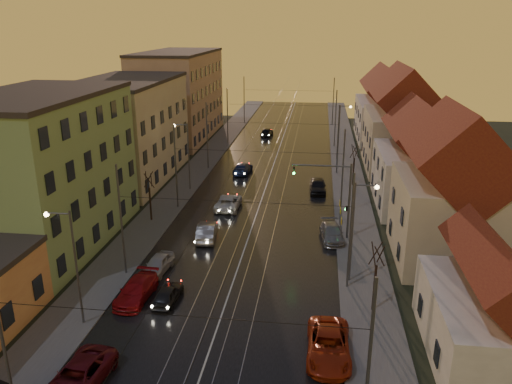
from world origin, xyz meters
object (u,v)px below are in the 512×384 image
at_px(driving_car_2, 229,202).
at_px(driving_car_3, 243,168).
at_px(parked_left_1, 78,377).
at_px(parked_left_3, 158,264).
at_px(street_lamp_3, 341,127).
at_px(parked_right_1, 332,233).
at_px(street_lamp_1, 357,223).
at_px(driving_car_1, 207,231).
at_px(street_lamp_2, 186,150).
at_px(parked_left_2, 136,290).
at_px(street_lamp_0, 71,257).
at_px(parked_right_2, 318,186).
at_px(driving_car_0, 168,294).
at_px(traffic_light_mast, 338,191).
at_px(driving_car_4, 267,132).
at_px(parked_right_0, 329,345).

bearing_deg(driving_car_2, driving_car_3, -87.32).
relative_size(parked_left_1, parked_left_3, 1.31).
xyz_separation_m(street_lamp_3, parked_right_1, (-1.50, -28.30, -4.21)).
distance_m(street_lamp_1, driving_car_1, 14.98).
bearing_deg(parked_left_1, street_lamp_3, 78.94).
height_order(street_lamp_2, parked_left_2, street_lamp_2).
distance_m(street_lamp_3, parked_left_2, 43.57).
distance_m(driving_car_3, parked_left_2, 32.25).
bearing_deg(street_lamp_0, parked_right_2, 62.29).
bearing_deg(driving_car_1, parked_left_3, 62.86).
bearing_deg(driving_car_0, parked_left_2, -0.41).
distance_m(street_lamp_1, traffic_light_mast, 8.08).
height_order(street_lamp_1, parked_right_2, street_lamp_1).
xyz_separation_m(parked_left_3, parked_right_2, (12.40, 21.42, 0.10)).
height_order(street_lamp_3, driving_car_4, street_lamp_3).
bearing_deg(driving_car_0, parked_left_1, 78.86).
distance_m(street_lamp_1, driving_car_4, 52.11).
bearing_deg(parked_left_2, parked_right_2, 66.78).
bearing_deg(driving_car_3, street_lamp_2, 58.07).
bearing_deg(parked_right_0, street_lamp_3, 87.11).
height_order(driving_car_0, parked_left_2, parked_left_2).
relative_size(street_lamp_1, driving_car_3, 1.65).
relative_size(street_lamp_1, driving_car_1, 1.73).
bearing_deg(parked_right_1, street_lamp_3, 80.13).
distance_m(driving_car_4, parked_right_1, 44.11).
height_order(parked_left_1, parked_left_3, parked_left_1).
relative_size(street_lamp_3, driving_car_2, 1.56).
distance_m(parked_right_0, parked_right_2, 30.45).
distance_m(traffic_light_mast, parked_left_3, 16.90).
bearing_deg(street_lamp_0, street_lamp_3, 67.52).
relative_size(driving_car_4, parked_left_2, 0.89).
distance_m(street_lamp_3, traffic_light_mast, 28.03).
xyz_separation_m(street_lamp_0, driving_car_1, (5.34, 14.45, -4.13)).
relative_size(traffic_light_mast, parked_right_0, 1.31).
bearing_deg(parked_right_0, parked_right_1, 87.99).
height_order(street_lamp_3, parked_left_1, street_lamp_3).
height_order(driving_car_0, driving_car_1, driving_car_1).
xyz_separation_m(traffic_light_mast, parked_left_1, (-14.31, -21.74, -3.88)).
relative_size(traffic_light_mast, parked_left_2, 1.48).
height_order(driving_car_4, parked_right_1, driving_car_4).
bearing_deg(driving_car_2, parked_right_1, 148.32).
distance_m(street_lamp_0, driving_car_0, 7.39).
height_order(street_lamp_0, driving_car_0, street_lamp_0).
bearing_deg(street_lamp_0, street_lamp_2, 90.00).
relative_size(street_lamp_0, traffic_light_mast, 1.11).
bearing_deg(driving_car_1, street_lamp_0, 62.46).
relative_size(street_lamp_1, parked_right_2, 1.77).
bearing_deg(street_lamp_0, driving_car_3, 81.32).
distance_m(street_lamp_3, parked_left_1, 52.25).
height_order(street_lamp_0, driving_car_4, street_lamp_0).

